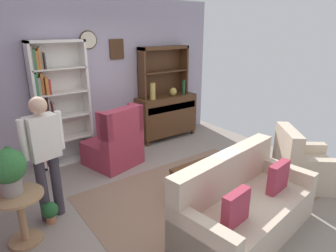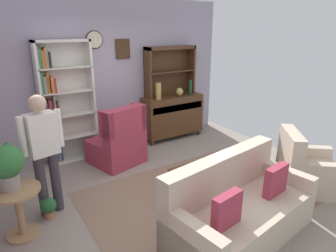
{
  "view_description": "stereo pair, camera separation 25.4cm",
  "coord_description": "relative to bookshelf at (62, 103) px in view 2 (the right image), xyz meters",
  "views": [
    {
      "loc": [
        -2.27,
        -3.0,
        2.31
      ],
      "look_at": [
        0.1,
        0.2,
        0.95
      ],
      "focal_mm": 31.53,
      "sensor_mm": 36.0,
      "label": 1
    },
    {
      "loc": [
        -2.06,
        -3.15,
        2.31
      ],
      "look_at": [
        0.1,
        0.2,
        0.95
      ],
      "focal_mm": 31.53,
      "sensor_mm": 36.0,
      "label": 2
    }
  ],
  "objects": [
    {
      "name": "wingback_chair",
      "position": [
        0.71,
        -0.65,
        -0.68
      ],
      "size": [
        0.95,
        0.97,
        1.05
      ],
      "color": "#A33347",
      "rests_on": "ground_plane"
    },
    {
      "name": "bookshelf",
      "position": [
        0.0,
        0.0,
        0.0
      ],
      "size": [
        0.9,
        0.3,
        2.1
      ],
      "color": "silver",
      "rests_on": "ground_plane"
    },
    {
      "name": "area_rug",
      "position": [
        1.12,
        -2.24,
        -1.06
      ],
      "size": [
        2.94,
        2.14,
        0.01
      ],
      "primitive_type": "cube",
      "color": "#846651",
      "rests_on": "ground_plane"
    },
    {
      "name": "wall_back",
      "position": [
        0.92,
        0.19,
        0.34
      ],
      "size": [
        5.0,
        0.09,
        2.8
      ],
      "color": "#A399AD",
      "rests_on": "ground_plane"
    },
    {
      "name": "person_reading",
      "position": [
        -0.62,
        -1.5,
        -0.16
      ],
      "size": [
        0.53,
        0.27,
        1.56
      ],
      "color": "#38333D",
      "rests_on": "ground_plane"
    },
    {
      "name": "sideboard",
      "position": [
        2.2,
        -0.09,
        -0.55
      ],
      "size": [
        1.3,
        0.45,
        0.92
      ],
      "color": "#4C2D19",
      "rests_on": "ground_plane"
    },
    {
      "name": "armchair_floral",
      "position": [
        2.68,
        -2.92,
        -0.77
      ],
      "size": [
        1.08,
        1.08,
        0.88
      ],
      "color": "beige",
      "rests_on": "ground_plane"
    },
    {
      "name": "plant_stand",
      "position": [
        -1.01,
        -1.79,
        -0.69
      ],
      "size": [
        0.52,
        0.52,
        0.6
      ],
      "color": "#A87F56",
      "rests_on": "ground_plane"
    },
    {
      "name": "potted_plant_large",
      "position": [
        -1.05,
        -1.74,
        -0.16
      ],
      "size": [
        0.37,
        0.37,
        0.51
      ],
      "color": "gray",
      "rests_on": "plant_stand"
    },
    {
      "name": "vase_tall",
      "position": [
        1.81,
        -0.17,
        0.02
      ],
      "size": [
        0.11,
        0.11,
        0.32
      ],
      "primitive_type": "cylinder",
      "color": "tan",
      "rests_on": "sideboard"
    },
    {
      "name": "coffee_table",
      "position": [
        1.25,
        -2.25,
        -0.71
      ],
      "size": [
        0.8,
        0.5,
        0.42
      ],
      "color": "#4C2D19",
      "rests_on": "ground_plane"
    },
    {
      "name": "couch_floral",
      "position": [
        1.1,
        -3.11,
        -0.75
      ],
      "size": [
        1.9,
        1.09,
        0.9
      ],
      "color": "beige",
      "rests_on": "ground_plane"
    },
    {
      "name": "potted_plant_small",
      "position": [
        -0.68,
        -1.61,
        -0.9
      ],
      "size": [
        0.2,
        0.2,
        0.27
      ],
      "color": "#AD6B4C",
      "rests_on": "ground_plane"
    },
    {
      "name": "vase_round",
      "position": [
        2.33,
        -0.15,
        -0.06
      ],
      "size": [
        0.15,
        0.15,
        0.17
      ],
      "primitive_type": "ellipsoid",
      "color": "tan",
      "rests_on": "sideboard"
    },
    {
      "name": "ground_plane",
      "position": [
        0.92,
        -1.94,
        -1.07
      ],
      "size": [
        5.4,
        4.6,
        0.02
      ],
      "primitive_type": "cube",
      "color": "gray"
    },
    {
      "name": "bottle_wine",
      "position": [
        2.59,
        -0.17,
        0.01
      ],
      "size": [
        0.07,
        0.07,
        0.3
      ],
      "primitive_type": "cylinder",
      "color": "#194223",
      "rests_on": "sideboard"
    },
    {
      "name": "sideboard_hutch",
      "position": [
        2.2,
        0.02,
        0.5
      ],
      "size": [
        1.1,
        0.26,
        1.0
      ],
      "color": "#4C2D19",
      "rests_on": "sideboard"
    },
    {
      "name": "book_stack",
      "position": [
        1.29,
        -2.29,
        -0.61
      ],
      "size": [
        0.21,
        0.14,
        0.06
      ],
      "color": "#723F7F",
      "rests_on": "coffee_table"
    }
  ]
}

